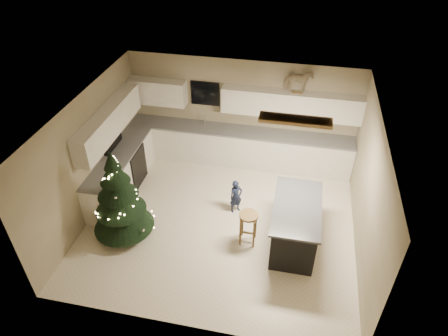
# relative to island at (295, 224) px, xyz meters

# --- Properties ---
(ground_plane) EXTENTS (5.50, 5.50, 0.00)m
(ground_plane) POSITION_rel_island_xyz_m (-1.53, 0.28, -0.48)
(ground_plane) COLOR beige
(room_shell) EXTENTS (5.52, 5.02, 2.61)m
(room_shell) POSITION_rel_island_xyz_m (-1.51, 0.29, 1.27)
(room_shell) COLOR tan
(room_shell) RESTS_ON ground_plane
(cabinetry) EXTENTS (5.50, 3.20, 2.00)m
(cabinetry) POSITION_rel_island_xyz_m (-2.44, 1.93, 0.28)
(cabinetry) COLOR white
(cabinetry) RESTS_ON ground_plane
(island) EXTENTS (0.90, 1.70, 0.95)m
(island) POSITION_rel_island_xyz_m (0.00, 0.00, 0.00)
(island) COLOR black
(island) RESTS_ON ground_plane
(bar_stool) EXTENTS (0.38, 0.38, 0.72)m
(bar_stool) POSITION_rel_island_xyz_m (-0.89, -0.15, 0.06)
(bar_stool) COLOR olive
(bar_stool) RESTS_ON ground_plane
(christmas_tree) EXTENTS (1.25, 1.20, 1.99)m
(christmas_tree) POSITION_rel_island_xyz_m (-3.38, -0.42, 0.34)
(christmas_tree) COLOR #3F2816
(christmas_tree) RESTS_ON ground_plane
(toddler) EXTENTS (0.34, 0.33, 0.79)m
(toddler) POSITION_rel_island_xyz_m (-1.28, 0.68, -0.08)
(toddler) COLOR black
(toddler) RESTS_ON ground_plane
(rocking_horse) EXTENTS (0.65, 0.39, 0.53)m
(rocking_horse) POSITION_rel_island_xyz_m (-0.28, 2.61, 1.80)
(rocking_horse) COLOR olive
(rocking_horse) RESTS_ON cabinetry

